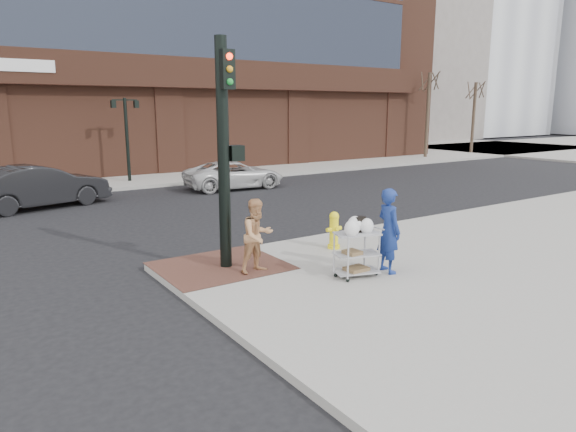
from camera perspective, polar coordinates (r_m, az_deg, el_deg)
ground at (r=11.40m, az=-2.74°, el=-6.90°), size 220.00×220.00×0.00m
sidewalk_far at (r=45.17m, az=-10.38°, el=7.15°), size 65.00×36.00×0.15m
brick_curb_ramp at (r=11.83m, az=-7.53°, el=-5.49°), size 2.80×2.40×0.01m
filler_block at (r=65.86m, az=10.36°, el=16.37°), size 14.00×20.00×18.00m
bare_tree_a at (r=39.30m, az=15.49°, el=15.28°), size 1.80×1.80×7.20m
bare_tree_b at (r=44.26m, az=20.18°, el=13.96°), size 1.80×1.80×6.70m
lamp_post at (r=26.37m, az=-17.50°, el=9.08°), size 1.32×0.22×4.00m
traffic_signal_pole at (r=11.27m, az=-7.04°, el=7.54°), size 0.61×0.51×5.00m
woman_blue at (r=11.30m, az=11.13°, el=-1.60°), size 0.55×0.74×1.86m
pedestrian_tan at (r=11.12m, az=-3.42°, el=-2.21°), size 0.86×0.70×1.63m
sedan_dark at (r=21.26m, az=-25.88°, el=2.97°), size 5.18×2.90×1.62m
minivan_white at (r=23.94m, az=-5.98°, el=4.58°), size 4.75×2.43×1.28m
utility_cart at (r=10.97m, az=7.64°, el=-3.74°), size 1.04×0.78×1.29m
fire_hydrant at (r=13.11m, az=5.13°, el=-1.52°), size 0.45×0.32×0.96m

